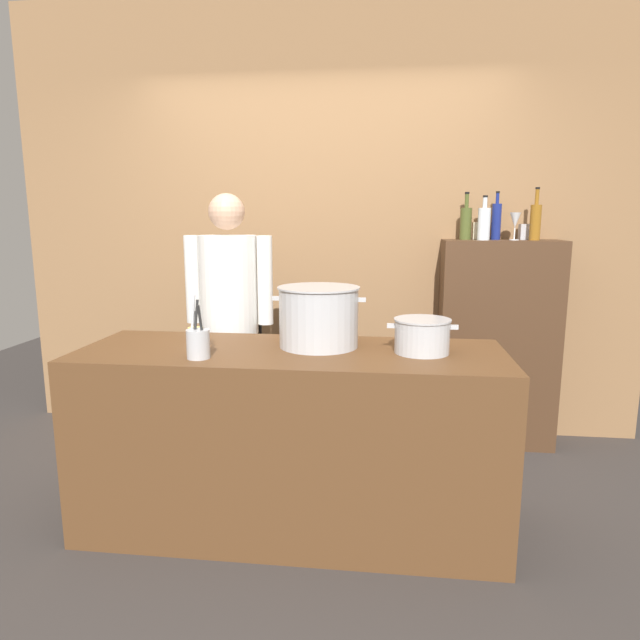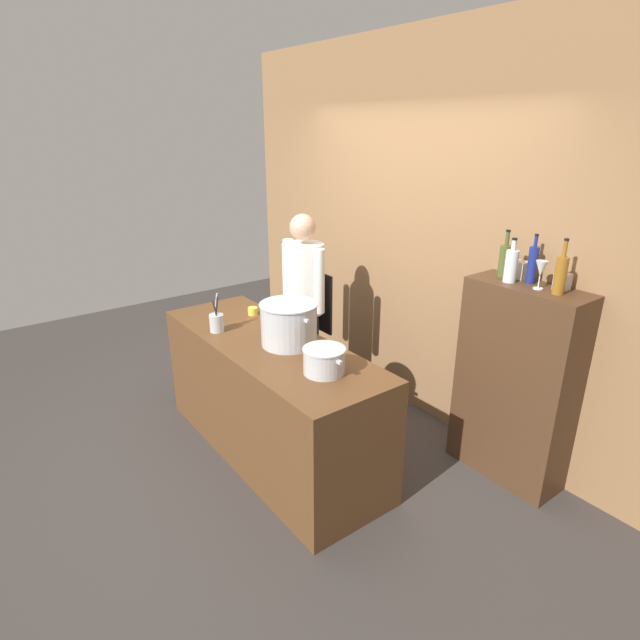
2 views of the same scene
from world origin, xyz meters
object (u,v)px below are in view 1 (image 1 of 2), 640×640
object	(u,v)px
wine_bottle_amber	(535,221)
spice_tin_cream	(479,231)
chef	(230,312)
wine_bottle_clear	(484,223)
stockpot_large	(319,317)
spice_tin_silver	(526,232)
stockpot_small	(422,336)
wine_bottle_cobalt	(496,221)
wine_bottle_olive	(466,222)
butter_jar	(196,333)
wine_glass_short	(515,221)
utensil_crock	(198,343)

from	to	relation	value
wine_bottle_amber	spice_tin_cream	xyz separation A→B (m)	(-0.33, 0.11, -0.06)
chef	wine_bottle_clear	xyz separation A→B (m)	(1.54, 0.52, 0.52)
stockpot_large	spice_tin_silver	distance (m)	1.74
spice_tin_cream	stockpot_small	bearing A→B (deg)	-109.11
wine_bottle_clear	wine_bottle_cobalt	distance (m)	0.13
stockpot_large	wine_bottle_cobalt	size ratio (longest dim) A/B	1.46
stockpot_large	wine_bottle_amber	world-z (taller)	wine_bottle_amber
stockpot_large	wine_bottle_olive	xyz separation A→B (m)	(0.83, 1.15, 0.44)
stockpot_large	wine_bottle_cobalt	bearing A→B (deg)	48.19
stockpot_large	spice_tin_silver	xyz separation A→B (m)	(1.23, 1.17, 0.38)
stockpot_large	butter_jar	bearing A→B (deg)	172.36
stockpot_small	wine_glass_short	world-z (taller)	wine_glass_short
wine_bottle_amber	wine_glass_short	distance (m)	0.12
chef	wine_bottle_amber	world-z (taller)	wine_bottle_amber
butter_jar	wine_bottle_amber	size ratio (longest dim) A/B	0.24
stockpot_large	butter_jar	distance (m)	0.67
wine_bottle_cobalt	spice_tin_silver	xyz separation A→B (m)	(0.20, 0.02, -0.07)
utensil_crock	wine_bottle_cobalt	world-z (taller)	wine_bottle_cobalt
spice_tin_silver	spice_tin_cream	size ratio (longest dim) A/B	0.89
stockpot_small	wine_glass_short	bearing A→B (deg)	60.87
stockpot_small	wine_bottle_olive	bearing A→B (deg)	74.32
stockpot_small	spice_tin_silver	world-z (taller)	spice_tin_silver
utensil_crock	wine_bottle_cobalt	bearing A→B (deg)	43.30
stockpot_small	utensil_crock	bearing A→B (deg)	-167.41
wine_bottle_clear	spice_tin_silver	size ratio (longest dim) A/B	2.78
utensil_crock	wine_bottle_clear	xyz separation A→B (m)	(1.44, 1.36, 0.52)
utensil_crock	wine_glass_short	distance (m)	2.20
wine_bottle_olive	stockpot_large	bearing A→B (deg)	-126.07
wine_bottle_olive	wine_bottle_amber	bearing A→B (deg)	-9.41
wine_bottle_olive	spice_tin_silver	xyz separation A→B (m)	(0.39, 0.03, -0.06)
wine_bottle_cobalt	spice_tin_silver	size ratio (longest dim) A/B	3.07
chef	wine_bottle_clear	size ratio (longest dim) A/B	5.90
butter_jar	wine_bottle_cobalt	size ratio (longest dim) A/B	0.25
wine_bottle_cobalt	spice_tin_cream	xyz separation A→B (m)	(-0.10, 0.04, -0.07)
butter_jar	spice_tin_silver	size ratio (longest dim) A/B	0.78
wine_bottle_clear	wine_glass_short	size ratio (longest dim) A/B	1.61
chef	stockpot_small	size ratio (longest dim) A/B	5.10
wine_bottle_cobalt	chef	bearing A→B (deg)	-159.75
utensil_crock	wine_bottle_olive	xyz separation A→B (m)	(1.34, 1.44, 0.52)
butter_jar	wine_glass_short	world-z (taller)	wine_glass_short
wine_bottle_cobalt	wine_bottle_olive	bearing A→B (deg)	-178.53
wine_bottle_clear	spice_tin_cream	world-z (taller)	wine_bottle_clear
wine_bottle_clear	wine_glass_short	world-z (taller)	wine_bottle_clear
butter_jar	wine_bottle_amber	distance (m)	2.23
wine_bottle_olive	wine_glass_short	world-z (taller)	wine_bottle_olive
stockpot_small	spice_tin_cream	size ratio (longest dim) A/B	2.87
utensil_crock	spice_tin_cream	distance (m)	2.12
wine_bottle_amber	stockpot_small	bearing A→B (deg)	-123.62
wine_glass_short	spice_tin_silver	world-z (taller)	wine_glass_short
butter_jar	wine_bottle_clear	xyz separation A→B (m)	(1.59, 0.98, 0.56)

